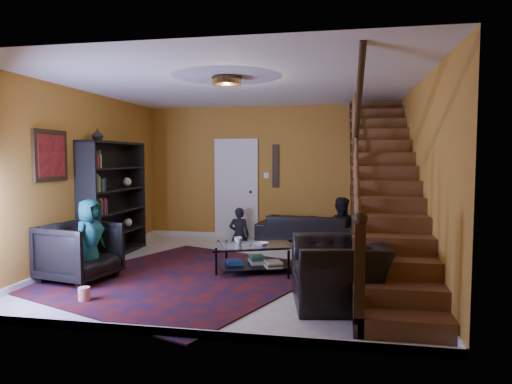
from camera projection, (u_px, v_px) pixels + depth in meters
floor at (240, 269)px, 7.04m from camera, size 5.50×5.50×0.00m
room at (187, 247)px, 8.58m from camera, size 5.50×5.50×5.50m
staircase at (384, 180)px, 6.54m from camera, size 0.95×5.02×3.18m
bookshelf at (114, 201)px, 8.00m from camera, size 0.35×1.80×2.00m
door at (236, 190)px, 9.76m from camera, size 0.82×0.05×2.05m
framed_picture at (51, 156)px, 6.50m from camera, size 0.04×0.74×0.74m
wall_hanging at (276, 166)px, 9.57m from camera, size 0.14×0.03×0.90m
ceiling_fixture at (227, 81)px, 6.05m from camera, size 0.40×0.40×0.10m
rug at (186, 278)px, 6.51m from camera, size 4.26×4.51×0.02m
sofa at (308, 229)px, 9.11m from camera, size 2.09×1.00×0.59m
armchair_left at (80, 252)px, 6.33m from camera, size 1.06×1.04×0.82m
armchair_right at (339, 272)px, 5.34m from camera, size 1.21×1.33×0.76m
person_adult_a at (239, 235)px, 9.43m from camera, size 0.44×0.31×1.15m
person_adult_b at (340, 232)px, 9.04m from camera, size 0.72×0.59×1.40m
person_child at (90, 240)px, 6.40m from camera, size 0.42×0.59×1.15m
coffee_table at (256, 257)px, 6.81m from camera, size 1.28×1.03×0.43m
cup_a at (238, 240)px, 6.97m from camera, size 0.12×0.12×0.09m
cup_b at (239, 241)px, 6.85m from camera, size 0.14×0.14×0.10m
bowl at (261, 244)px, 6.71m from camera, size 0.27×0.27×0.05m
vase at (97, 135)px, 7.42m from camera, size 0.18×0.18×0.19m
popcorn_bucket at (84, 294)px, 5.44m from camera, size 0.14×0.14×0.16m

